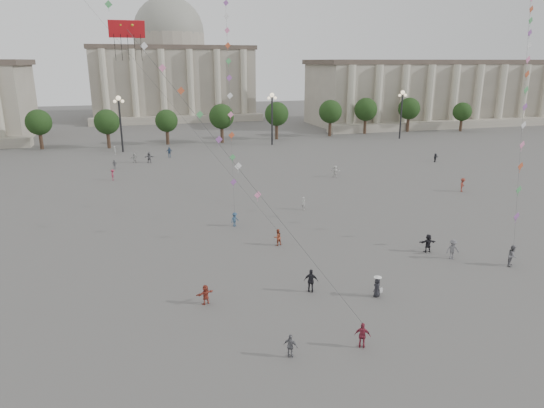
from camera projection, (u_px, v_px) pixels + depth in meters
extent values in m
plane|color=#524F4D|center=(345.00, 318.00, 33.07)|extent=(360.00, 360.00, 0.00)
cube|color=gray|center=(449.00, 93.00, 138.24)|extent=(80.00, 22.00, 16.00)
cube|color=#50443B|center=(453.00, 62.00, 135.80)|extent=(81.60, 22.44, 1.20)
cube|color=gray|center=(477.00, 123.00, 128.25)|extent=(84.00, 4.00, 2.00)
cube|color=gray|center=(172.00, 84.00, 150.01)|extent=(46.00, 30.00, 20.00)
cube|color=#50443B|center=(170.00, 48.00, 147.00)|extent=(46.92, 30.60, 1.20)
cube|color=gray|center=(179.00, 119.00, 136.90)|extent=(48.30, 4.00, 2.00)
cylinder|color=gray|center=(170.00, 42.00, 146.46)|extent=(21.00, 21.00, 5.00)
sphere|color=gray|center=(169.00, 33.00, 145.75)|extent=(21.00, 21.00, 21.00)
cylinder|color=#34241A|center=(44.00, 140.00, 96.48)|extent=(0.70, 0.70, 3.52)
sphere|color=black|center=(42.00, 121.00, 95.43)|extent=(5.12, 5.12, 5.12)
cylinder|color=#34241A|center=(107.00, 137.00, 99.66)|extent=(0.70, 0.70, 3.52)
sphere|color=black|center=(106.00, 119.00, 98.62)|extent=(5.12, 5.12, 5.12)
cylinder|color=#34241A|center=(167.00, 135.00, 102.85)|extent=(0.70, 0.70, 3.52)
sphere|color=black|center=(166.00, 118.00, 101.80)|extent=(5.12, 5.12, 5.12)
cylinder|color=#34241A|center=(223.00, 133.00, 106.03)|extent=(0.70, 0.70, 3.52)
sphere|color=black|center=(222.00, 116.00, 104.99)|extent=(5.12, 5.12, 5.12)
cylinder|color=#34241A|center=(275.00, 131.00, 109.22)|extent=(0.70, 0.70, 3.52)
sphere|color=black|center=(275.00, 114.00, 108.17)|extent=(5.12, 5.12, 5.12)
cylinder|color=#34241A|center=(325.00, 129.00, 112.40)|extent=(0.70, 0.70, 3.52)
sphere|color=black|center=(325.00, 113.00, 111.36)|extent=(5.12, 5.12, 5.12)
cylinder|color=#34241A|center=(371.00, 127.00, 115.59)|extent=(0.70, 0.70, 3.52)
sphere|color=black|center=(372.00, 111.00, 114.54)|extent=(5.12, 5.12, 5.12)
cylinder|color=#34241A|center=(416.00, 125.00, 118.77)|extent=(0.70, 0.70, 3.52)
sphere|color=black|center=(417.00, 110.00, 117.73)|extent=(5.12, 5.12, 5.12)
cylinder|color=#34241A|center=(458.00, 123.00, 121.96)|extent=(0.70, 0.70, 3.52)
sphere|color=black|center=(459.00, 109.00, 120.91)|extent=(5.12, 5.12, 5.12)
cylinder|color=#262628|center=(121.00, 126.00, 92.17)|extent=(0.36, 0.36, 10.00)
sphere|color=#FFE5B2|center=(118.00, 98.00, 90.69)|extent=(0.90, 0.90, 0.90)
sphere|color=#FFE5B2|center=(115.00, 101.00, 90.68)|extent=(0.60, 0.60, 0.60)
sphere|color=#FFE5B2|center=(123.00, 101.00, 91.05)|extent=(0.60, 0.60, 0.60)
cylinder|color=#262628|center=(272.00, 121.00, 100.13)|extent=(0.36, 0.36, 10.00)
sphere|color=#FFE5B2|center=(272.00, 95.00, 98.65)|extent=(0.90, 0.90, 0.90)
sphere|color=#FFE5B2|center=(269.00, 98.00, 98.64)|extent=(0.60, 0.60, 0.60)
sphere|color=#FFE5B2|center=(275.00, 98.00, 99.01)|extent=(0.60, 0.60, 0.60)
cylinder|color=#262628|center=(401.00, 116.00, 108.09)|extent=(0.36, 0.36, 10.00)
sphere|color=#FFE5B2|center=(403.00, 92.00, 106.62)|extent=(0.90, 0.90, 0.90)
sphere|color=#FFE5B2|center=(400.00, 95.00, 106.60)|extent=(0.60, 0.60, 0.60)
sphere|color=#FFE5B2|center=(405.00, 95.00, 106.97)|extent=(0.60, 0.60, 0.60)
imported|color=navy|center=(169.00, 152.00, 88.09)|extent=(1.13, 0.54, 1.88)
imported|color=black|center=(428.00, 243.00, 44.34)|extent=(1.65, 0.73, 1.72)
imported|color=#B3B3AE|center=(134.00, 158.00, 83.52)|extent=(1.55, 1.33, 1.68)
imported|color=#5B5A5E|center=(453.00, 249.00, 42.78)|extent=(1.24, 0.81, 1.81)
imported|color=white|center=(335.00, 171.00, 73.09)|extent=(1.57, 1.46, 1.76)
imported|color=maroon|center=(463.00, 185.00, 64.91)|extent=(1.36, 1.29, 1.85)
imported|color=black|center=(435.00, 158.00, 84.07)|extent=(1.45, 1.07, 1.52)
imported|color=#AFAFAB|center=(115.00, 150.00, 90.52)|extent=(0.69, 0.71, 1.65)
imported|color=slate|center=(149.00, 157.00, 83.42)|extent=(1.73, 0.68, 1.83)
imported|color=#B8B8B3|center=(303.00, 203.00, 57.08)|extent=(0.57, 0.67, 1.55)
imported|color=slate|center=(114.00, 164.00, 78.67)|extent=(0.93, 0.55, 1.48)
imported|color=#9F2B47|center=(113.00, 175.00, 71.17)|extent=(0.63, 1.07, 1.62)
imported|color=maroon|center=(363.00, 335.00, 29.51)|extent=(1.04, 0.84, 1.66)
imported|color=black|center=(311.00, 281.00, 36.63)|extent=(1.16, 0.86, 1.83)
imported|color=#A13B2B|center=(206.00, 295.00, 34.86)|extent=(1.44, 0.89, 1.49)
imported|color=slate|center=(291.00, 346.00, 28.56)|extent=(0.90, 0.84, 1.49)
imported|color=#994329|center=(278.00, 237.00, 46.01)|extent=(0.93, 0.82, 1.62)
imported|color=#2D4967|center=(235.00, 219.00, 51.29)|extent=(1.14, 1.01, 1.54)
imported|color=slate|center=(513.00, 256.00, 41.34)|extent=(1.15, 1.12, 1.87)
imported|color=black|center=(377.00, 287.00, 35.96)|extent=(0.89, 0.82, 1.52)
cone|color=white|center=(378.00, 277.00, 35.71)|extent=(0.52, 0.52, 0.14)
cylinder|color=white|center=(378.00, 277.00, 35.73)|extent=(0.60, 0.60, 0.02)
cube|color=white|center=(381.00, 290.00, 35.95)|extent=(0.22, 0.10, 0.35)
cube|color=red|center=(127.00, 29.00, 30.08)|extent=(2.22, 0.62, 1.02)
cube|color=#198B39|center=(120.00, 25.00, 29.88)|extent=(0.36, 0.21, 0.34)
cube|color=#1A4091|center=(132.00, 25.00, 30.07)|extent=(0.36, 0.21, 0.34)
sphere|color=gold|center=(120.00, 25.00, 29.84)|extent=(0.20, 0.20, 0.20)
sphere|color=gold|center=(132.00, 25.00, 30.03)|extent=(0.20, 0.20, 0.20)
cylinder|color=#3F3F3F|center=(243.00, 175.00, 29.69)|extent=(0.02, 0.02, 23.30)
cube|color=pink|center=(258.00, 195.00, 45.83)|extent=(0.76, 0.25, 0.76)
cube|color=white|center=(238.00, 166.00, 46.02)|extent=(0.76, 0.25, 0.76)
cube|color=#9F58B0|center=(219.00, 140.00, 46.26)|extent=(0.76, 0.25, 0.76)
cube|color=#50AD62|center=(200.00, 115.00, 46.54)|extent=(0.76, 0.25, 0.76)
cube|color=#CD5530|center=(181.00, 91.00, 46.85)|extent=(0.76, 0.25, 0.76)
cube|color=pink|center=(162.00, 68.00, 47.17)|extent=(0.76, 0.25, 0.76)
cube|color=white|center=(144.00, 46.00, 47.51)|extent=(0.76, 0.25, 0.76)
cube|color=#9F58B0|center=(126.00, 25.00, 47.85)|extent=(0.76, 0.25, 0.76)
cube|color=#50AD62|center=(108.00, 4.00, 48.21)|extent=(0.76, 0.25, 0.76)
cube|color=#9F58B0|center=(233.00, 182.00, 51.85)|extent=(0.76, 0.25, 0.76)
cube|color=#50AD62|center=(233.00, 157.00, 52.78)|extent=(0.76, 0.25, 0.76)
cube|color=#CD5530|center=(232.00, 135.00, 53.76)|extent=(0.76, 0.25, 0.76)
cube|color=pink|center=(231.00, 115.00, 54.77)|extent=(0.76, 0.25, 0.76)
cube|color=white|center=(230.00, 96.00, 55.80)|extent=(0.76, 0.25, 0.76)
cube|color=#9F58B0|center=(229.00, 78.00, 56.85)|extent=(0.76, 0.25, 0.76)
cube|color=#50AD62|center=(228.00, 61.00, 57.91)|extent=(0.76, 0.25, 0.76)
cube|color=#CD5530|center=(228.00, 45.00, 58.99)|extent=(0.76, 0.25, 0.76)
cube|color=pink|center=(227.00, 30.00, 60.07)|extent=(0.76, 0.25, 0.76)
cube|color=white|center=(227.00, 16.00, 61.16)|extent=(0.76, 0.25, 0.76)
cube|color=#9F58B0|center=(226.00, 3.00, 62.26)|extent=(0.76, 0.25, 0.76)
cylinder|color=#3F3F3F|center=(529.00, 23.00, 58.22)|extent=(0.02, 0.02, 65.04)
cube|color=#9F58B0|center=(517.00, 216.00, 42.17)|extent=(0.76, 0.25, 0.76)
cube|color=#50AD62|center=(519.00, 190.00, 43.30)|extent=(0.76, 0.25, 0.76)
cube|color=#CD5530|center=(521.00, 166.00, 44.48)|extent=(0.76, 0.25, 0.76)
cube|color=pink|center=(522.00, 145.00, 45.68)|extent=(0.76, 0.25, 0.76)
cube|color=white|center=(524.00, 125.00, 46.89)|extent=(0.76, 0.25, 0.76)
cube|color=#9F58B0|center=(525.00, 107.00, 48.12)|extent=(0.76, 0.25, 0.76)
cube|color=#50AD62|center=(526.00, 90.00, 49.36)|extent=(0.76, 0.25, 0.76)
cube|color=#CD5530|center=(527.00, 74.00, 50.61)|extent=(0.76, 0.25, 0.76)
cube|color=pink|center=(528.00, 59.00, 51.87)|extent=(0.76, 0.25, 0.76)
cube|color=white|center=(529.00, 46.00, 53.14)|extent=(0.76, 0.25, 0.76)
cube|color=#9F58B0|center=(530.00, 33.00, 54.41)|extent=(0.76, 0.25, 0.76)
cube|color=#50AD62|center=(531.00, 20.00, 55.68)|extent=(0.76, 0.25, 0.76)
cube|color=#CD5530|center=(531.00, 9.00, 56.97)|extent=(0.76, 0.25, 0.76)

